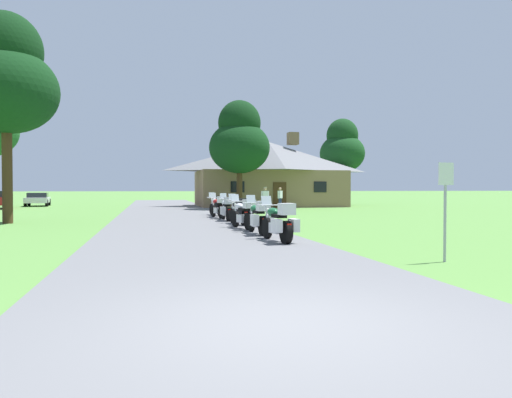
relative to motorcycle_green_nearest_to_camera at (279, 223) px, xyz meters
The scene contains 17 objects.
ground_plane 12.46m from the motorcycle_green_nearest_to_camera, 99.97° to the left, with size 500.00×500.00×0.00m, color #56893D.
asphalt_driveway 10.49m from the motorcycle_green_nearest_to_camera, 101.87° to the left, with size 6.40×80.00×0.06m, color slate.
motorcycle_green_nearest_to_camera is the anchor object (origin of this frame).
motorcycle_green_second_in_row 2.34m from the motorcycle_green_nearest_to_camera, 91.30° to the left, with size 0.76×2.08×1.30m.
motorcycle_white_third_in_row 4.50m from the motorcycle_green_nearest_to_camera, 91.94° to the left, with size 0.79×2.07×1.30m.
motorcycle_black_fourth_in_row 6.49m from the motorcycle_green_nearest_to_camera, 88.99° to the left, with size 0.93×2.07×1.30m.
motorcycle_white_fifth_in_row 9.05m from the motorcycle_green_nearest_to_camera, 90.25° to the left, with size 0.73×2.08×1.30m.
motorcycle_red_sixth_in_row 11.23m from the motorcycle_green_nearest_to_camera, 90.71° to the left, with size 0.78×2.08×1.30m.
motorcycle_white_farthest_in_row 13.26m from the motorcycle_green_nearest_to_camera, 89.53° to the left, with size 0.98×2.07×1.30m.
stone_lodge 28.41m from the motorcycle_green_nearest_to_camera, 76.21° to the left, with size 13.21×7.63×6.62m.
bystander_white_shirt_near_lodge 21.67m from the motorcycle_green_nearest_to_camera, 74.16° to the left, with size 0.42×0.41×1.67m.
bystander_white_shirt_beside_signpost 18.74m from the motorcycle_green_nearest_to_camera, 77.29° to the left, with size 0.55×0.22×1.69m.
metal_signpost_roadside 4.77m from the motorcycle_green_nearest_to_camera, 56.55° to the right, with size 0.36×0.06×2.14m.
tree_right_of_lodge 33.78m from the motorcycle_green_nearest_to_camera, 63.71° to the left, with size 4.38×4.38×8.41m.
tree_left_near 15.43m from the motorcycle_green_nearest_to_camera, 133.84° to the left, with size 4.54×4.54×9.51m.
tree_by_lodge_front 22.46m from the motorcycle_green_nearest_to_camera, 82.15° to the left, with size 4.57×4.57×8.20m.
parked_white_sedan_far_left 35.11m from the motorcycle_green_nearest_to_camera, 112.46° to the left, with size 2.32×4.39×1.20m.
Camera 1 is at (-1.45, -5.07, 1.59)m, focal length 32.83 mm.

